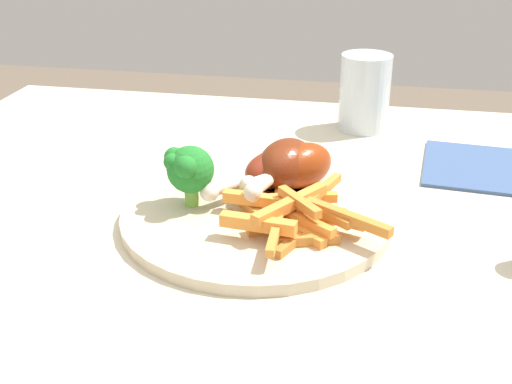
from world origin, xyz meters
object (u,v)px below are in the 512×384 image
carrot_fries_pile (294,214)px  chicken_drumstick_near (299,167)px  chicken_drumstick_far (271,170)px  chicken_drumstick_extra (285,165)px  dining_table (295,324)px  broccoli_floret_front (188,169)px  dinner_plate (256,215)px  water_glass (365,92)px

carrot_fries_pile → chicken_drumstick_near: size_ratio=1.56×
chicken_drumstick_far → chicken_drumstick_extra: size_ratio=0.95×
chicken_drumstick_near → chicken_drumstick_extra: size_ratio=0.84×
dining_table → broccoli_floret_front: 0.19m
carrot_fries_pile → chicken_drumstick_extra: (0.02, -0.09, 0.01)m
chicken_drumstick_extra → dining_table: bearing=106.9°
chicken_drumstick_near → chicken_drumstick_extra: bearing=6.8°
broccoli_floret_front → chicken_drumstick_far: broccoli_floret_front is taller
dining_table → dinner_plate: bearing=-30.6°
broccoli_floret_front → water_glass: (-0.16, -0.29, -0.00)m
dinner_plate → chicken_drumstick_extra: bearing=-108.0°
broccoli_floret_front → dining_table: bearing=167.4°
dinner_plate → chicken_drumstick_extra: 0.07m
dining_table → water_glass: water_glass is taller
dinner_plate → chicken_drumstick_far: 0.06m
dining_table → carrot_fries_pile: 0.13m
dining_table → chicken_drumstick_extra: chicken_drumstick_extra is taller
chicken_drumstick_near → chicken_drumstick_extra: chicken_drumstick_extra is taller
dining_table → water_glass: size_ratio=9.99×
dining_table → water_glass: 0.36m
carrot_fries_pile → chicken_drumstick_near: 0.09m
chicken_drumstick_extra → water_glass: size_ratio=1.23×
dinner_plate → chicken_drumstick_extra: (-0.02, -0.06, 0.03)m
carrot_fries_pile → broccoli_floret_front: bearing=-12.9°
dining_table → water_glass: bearing=-98.3°
broccoli_floret_front → carrot_fries_pile: 0.12m
carrot_fries_pile → water_glass: water_glass is taller
dinner_plate → water_glass: water_glass is taller
broccoli_floret_front → chicken_drumstick_near: size_ratio=0.59×
chicken_drumstick_near → water_glass: 0.24m
water_glass → carrot_fries_pile: bearing=80.8°
chicken_drumstick_extra → chicken_drumstick_far: bearing=20.1°
chicken_drumstick_far → water_glass: (-0.09, -0.24, 0.02)m
dinner_plate → chicken_drumstick_near: (-0.03, -0.06, 0.03)m
dining_table → chicken_drumstick_far: (0.04, -0.08, 0.13)m
dining_table → chicken_drumstick_near: (0.01, -0.09, 0.14)m
dinner_plate → chicken_drumstick_near: bearing=-119.0°
carrot_fries_pile → chicken_drumstick_near: bearing=-85.6°
chicken_drumstick_extra → carrot_fries_pile: bearing=103.9°
chicken_drumstick_far → water_glass: bearing=-110.2°
chicken_drumstick_extra → broccoli_floret_front: bearing=35.5°
carrot_fries_pile → chicken_drumstick_near: chicken_drumstick_near is taller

